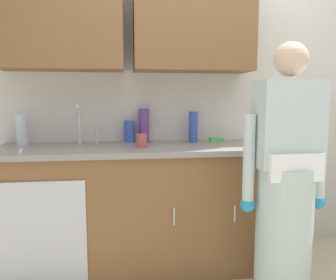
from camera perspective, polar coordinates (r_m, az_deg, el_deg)
The scene contains 12 objects.
kitchen_wall_with_uppers at distance 2.85m, azimuth 1.81°, elevation 10.67°, with size 4.80×0.44×2.70m.
counter_cabinet at distance 2.65m, azimuth -6.28°, elevation -11.58°, with size 1.90×0.62×0.90m.
countertop at distance 2.54m, azimuth -6.36°, elevation -1.47°, with size 1.96×0.66×0.04m, color gray.
sink at distance 2.57m, azimuth -14.06°, elevation -1.44°, with size 0.50×0.36×0.35m.
person_at_sink at distance 2.23m, azimuth 19.02°, elevation -9.06°, with size 0.55×0.34×1.62m.
bottle_dish_liquid at distance 2.81m, azimuth -23.30°, elevation 1.66°, with size 0.08×0.08×0.24m, color silver.
bottle_cleaner_spray at distance 2.77m, azimuth 4.24°, elevation 2.22°, with size 0.07×0.07×0.25m, color #334CB2.
bottle_water_short at distance 2.76m, azimuth -6.52°, elevation 1.44°, with size 0.08×0.08×0.17m, color #334CB2.
bottle_soap at distance 2.76m, azimuth -4.07°, elevation 2.48°, with size 0.08×0.08×0.27m, color #66388C.
cup_by_sink at distance 2.44m, azimuth -4.41°, elevation -0.15°, with size 0.08×0.08×0.10m, color #B24C47.
knife_on_counter at distance 2.47m, azimuth -23.48°, elevation -1.73°, with size 0.24×0.02×0.01m, color silver.
sponge at distance 2.84m, azimuth 8.12°, elevation 0.10°, with size 0.11×0.07×0.03m, color #4CBF4C.
Camera 1 is at (-0.60, -1.82, 1.29)m, focal length 36.38 mm.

